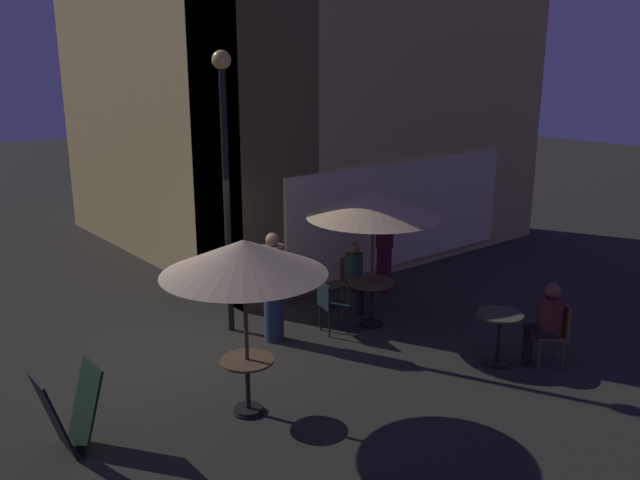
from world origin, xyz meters
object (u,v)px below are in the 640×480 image
object	(u,v)px
menu_sandwich_board	(69,410)
cafe_chair_1	(329,302)
patio_umbrella_1	(244,258)
patron_standing_3	(273,287)
patron_standing_2	(384,248)
cafe_table_1	(248,375)
patron_seated_0	(355,273)
cafe_chair_0	(352,277)
street_lamp_near_corner	(225,154)
cafe_table_0	(371,293)
cafe_table_2	(499,329)
patron_seated_1	(547,318)
patio_umbrella_0	(373,205)
cafe_chair_2	(556,328)

from	to	relation	value
menu_sandwich_board	cafe_chair_1	distance (m)	4.48
patio_umbrella_1	patron_standing_3	distance (m)	2.53
patron_standing_3	patron_standing_2	bearing A→B (deg)	-35.57
cafe_table_1	patron_seated_0	bearing A→B (deg)	27.67
cafe_chair_0	cafe_table_1	bearing A→B (deg)	-41.36
menu_sandwich_board	cafe_chair_0	bearing A→B (deg)	14.04
patron_standing_3	cafe_table_1	bearing A→B (deg)	-179.83
street_lamp_near_corner	cafe_table_0	bearing A→B (deg)	-33.71
patron_standing_2	patron_standing_3	xyz separation A→B (m)	(-2.96, -0.55, 0.03)
cafe_table_1	patron_standing_3	size ratio (longest dim) A/B	0.41
cafe_table_0	cafe_table_2	size ratio (longest dim) A/B	1.00
patron_seated_1	patron_standing_3	world-z (taller)	patron_standing_3
cafe_table_2	patron_standing_2	bearing A→B (deg)	74.25
cafe_table_0	cafe_chair_0	xyz separation A→B (m)	(0.29, 0.81, -0.00)
street_lamp_near_corner	patron_standing_2	distance (m)	3.86
cafe_table_1	cafe_chair_0	world-z (taller)	cafe_chair_0
menu_sandwich_board	cafe_table_0	distance (m)	5.21
patio_umbrella_0	patron_seated_0	size ratio (longest dim) A/B	1.87
cafe_table_0	menu_sandwich_board	bearing A→B (deg)	-173.91
street_lamp_near_corner	patio_umbrella_1	size ratio (longest dim) A/B	1.97
patio_umbrella_0	patron_standing_2	size ratio (longest dim) A/B	1.35
cafe_table_1	cafe_chair_2	world-z (taller)	cafe_chair_2
cafe_chair_2	street_lamp_near_corner	bearing A→B (deg)	-13.78
cafe_chair_2	cafe_chair_1	bearing A→B (deg)	-18.60
patio_umbrella_1	patron_standing_3	size ratio (longest dim) A/B	1.29
patio_umbrella_0	patron_standing_3	distance (m)	2.06
patio_umbrella_1	cafe_chair_1	size ratio (longest dim) A/B	2.61
cafe_table_0	cafe_chair_2	bearing A→B (deg)	-69.43
cafe_chair_2	patio_umbrella_1	bearing A→B (deg)	18.54
cafe_table_0	patron_seated_1	world-z (taller)	patron_seated_1
menu_sandwich_board	patio_umbrella_1	distance (m)	2.59
patron_seated_0	cafe_chair_0	bearing A→B (deg)	-180.00
cafe_chair_1	cafe_chair_2	xyz separation A→B (m)	(1.80, -2.95, 0.03)
patio_umbrella_0	menu_sandwich_board	bearing A→B (deg)	-173.91
patio_umbrella_0	cafe_chair_0	xyz separation A→B (m)	(0.29, 0.81, -1.49)
cafe_chair_2	patron_seated_0	xyz separation A→B (m)	(-0.80, 3.44, 0.13)
cafe_table_1	cafe_table_2	distance (m)	3.75
menu_sandwich_board	patio_umbrella_0	distance (m)	5.44
patron_standing_2	patron_standing_3	distance (m)	3.01
patron_standing_3	patio_umbrella_1	bearing A→B (deg)	-179.83
patio_umbrella_1	cafe_chair_0	size ratio (longest dim) A/B	2.45
patio_umbrella_1	patio_umbrella_0	bearing A→B (deg)	19.33
cafe_chair_2	menu_sandwich_board	bearing A→B (deg)	20.42
cafe_chair_0	patron_seated_0	xyz separation A→B (m)	(-0.05, -0.13, 0.12)
street_lamp_near_corner	cafe_table_1	distance (m)	3.60
patron_seated_0	cafe_chair_2	bearing A→B (deg)	32.65
cafe_table_1	patron_standing_3	xyz separation A→B (m)	(1.55, 1.63, 0.38)
menu_sandwich_board	patio_umbrella_0	world-z (taller)	patio_umbrella_0
patio_umbrella_1	patron_standing_3	bearing A→B (deg)	46.34
cafe_table_1	cafe_chair_0	distance (m)	3.95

